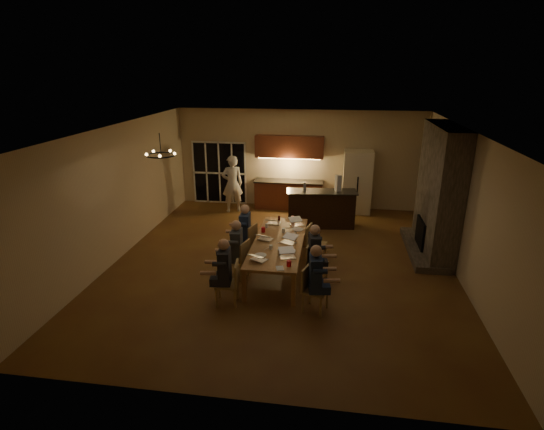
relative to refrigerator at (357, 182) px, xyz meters
The scene contains 45 objects.
floor 4.67m from the refrigerator, 114.60° to the right, with size 9.00×9.00×0.00m, color brown.
back_wall 2.03m from the refrigerator, 168.98° to the left, with size 8.00×0.04×3.20m, color #C9B78E.
left_wall 7.25m from the refrigerator, 144.97° to the right, with size 0.04×9.00×3.20m, color #C9B78E.
right_wall 4.70m from the refrigerator, 62.94° to the right, with size 0.04×9.00×3.20m, color #C9B78E.
ceiling 5.08m from the refrigerator, 114.60° to the right, with size 8.00×9.00×0.04m, color white.
french_doors 4.61m from the refrigerator, behind, with size 1.86×0.08×2.10m, color black.
fireplace 3.51m from the refrigerator, 58.61° to the right, with size 0.58×2.50×3.20m, color #5E534A.
kitchenette 2.21m from the refrigerator, behind, with size 2.24×0.68×2.40m, color brown, non-canonical shape.
refrigerator is the anchor object (origin of this frame).
dining_table 4.98m from the refrigerator, 112.91° to the right, with size 1.10×3.08×0.75m, color #AF7A46.
bar_island 1.89m from the refrigerator, 125.77° to the right, with size 2.02×0.68×1.08m, color black.
chair_left_near 6.74m from the refrigerator, 114.16° to the right, with size 0.44×0.44×0.89m, color #A68C53, non-canonical shape.
chair_left_mid 5.77m from the refrigerator, 119.08° to the right, with size 0.44×0.44×0.89m, color #A68C53, non-canonical shape.
chair_left_far 4.92m from the refrigerator, 125.04° to the right, with size 0.44×0.44×0.89m, color #A68C53, non-canonical shape.
chair_right_near 6.24m from the refrigerator, 99.28° to the right, with size 0.44×0.44×0.89m, color #A68C53, non-canonical shape.
chair_right_mid 5.14m from the refrigerator, 101.46° to the right, with size 0.44×0.44×0.89m, color #A68C53, non-canonical shape.
chair_right_far 4.08m from the refrigerator, 105.66° to the right, with size 0.44×0.44×0.89m, color #A68C53, non-canonical shape.
person_left_near 6.73m from the refrigerator, 114.43° to the right, with size 0.60×0.60×1.38m, color #262730, non-canonical shape.
person_right_near 6.25m from the refrigerator, 99.36° to the right, with size 0.60×0.60×1.38m, color #1F2A4E, non-canonical shape.
person_left_mid 5.79m from the refrigerator, 118.68° to the right, with size 0.60×0.60×1.38m, color #3E4249, non-canonical shape.
person_right_mid 5.22m from the refrigerator, 102.08° to the right, with size 0.60×0.60×1.38m, color #262730, non-canonical shape.
person_left_far 4.89m from the refrigerator, 125.28° to the right, with size 0.60×0.60×1.38m, color #1F2A4E, non-canonical shape.
standing_person 3.99m from the refrigerator, behind, with size 0.67×0.44×1.85m, color silver.
chandelier 6.91m from the refrigerator, 130.25° to the right, with size 0.62×0.62×0.03m, color black.
laptop_a 6.02m from the refrigerator, 111.32° to the right, with size 0.32×0.28×0.23m, color silver, non-canonical shape.
laptop_b 5.66m from the refrigerator, 106.70° to the right, with size 0.32×0.28×0.23m, color silver, non-canonical shape.
laptop_c 5.04m from the refrigerator, 116.34° to the right, with size 0.32×0.28×0.23m, color silver, non-canonical shape.
laptop_d 4.95m from the refrigerator, 110.08° to the right, with size 0.32×0.28×0.23m, color silver, non-canonical shape.
laptop_e 4.11m from the refrigerator, 122.20° to the right, with size 0.32×0.28×0.23m, color silver, non-canonical shape.
laptop_f 3.86m from the refrigerator, 114.57° to the right, with size 0.32×0.28×0.23m, color silver, non-canonical shape.
mug_front 5.45m from the refrigerator, 111.83° to the right, with size 0.07×0.07×0.10m, color white.
mug_mid 4.46m from the refrigerator, 114.90° to the right, with size 0.08×0.08×0.10m, color white.
mug_back 4.44m from the refrigerator, 121.47° to the right, with size 0.07×0.07×0.10m, color white.
redcup_near 6.02m from the refrigerator, 104.96° to the right, with size 0.10×0.10×0.12m, color red.
redcup_mid 4.72m from the refrigerator, 119.94° to the right, with size 0.09×0.09×0.12m, color red.
redcup_far 3.66m from the refrigerator, 118.48° to the right, with size 0.09×0.09×0.12m, color red.
can_silver 5.62m from the refrigerator, 108.90° to the right, with size 0.07×0.07×0.12m, color #B2B2B7.
can_cola 3.85m from the refrigerator, 122.88° to the right, with size 0.06×0.06×0.12m, color #3F0F0C.
can_right 4.56m from the refrigerator, 110.23° to the right, with size 0.07×0.07×0.12m, color #B2B2B7.
plate_near 5.35m from the refrigerator, 107.56° to the right, with size 0.26×0.26×0.02m, color white.
plate_left 5.84m from the refrigerator, 112.10° to the right, with size 0.25×0.25×0.02m, color white.
plate_far 4.12m from the refrigerator, 112.23° to the right, with size 0.27×0.27×0.02m, color white.
notepad 6.19m from the refrigerator, 106.12° to the right, with size 0.15×0.20×0.01m, color white.
bar_bottle 2.16m from the refrigerator, 136.88° to the right, with size 0.08×0.08×0.24m, color #99999E.
bar_blender 1.57m from the refrigerator, 113.46° to the right, with size 0.15×0.15×0.47m, color silver.
Camera 1 is at (1.12, -9.20, 4.49)m, focal length 28.00 mm.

